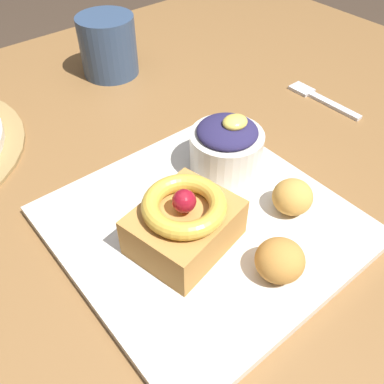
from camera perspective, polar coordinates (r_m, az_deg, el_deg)
dining_table at (r=0.59m, az=-3.34°, el=-5.59°), size 1.25×0.97×0.73m
front_plate at (r=0.46m, az=1.58°, el=-4.39°), size 0.29×0.29×0.01m
cake_slice at (r=0.41m, az=-1.02°, el=-4.08°), size 0.12×0.10×0.07m
berry_ramekin at (r=0.50m, az=4.68°, el=6.10°), size 0.09×0.09×0.07m
fritter_front at (r=0.47m, az=13.43°, el=-0.64°), size 0.04×0.04×0.04m
fritter_middle at (r=0.41m, az=11.98°, el=-8.87°), size 0.05×0.05×0.04m
fork at (r=0.70m, az=16.81°, el=12.07°), size 0.03×0.13×0.00m
coffee_mug at (r=0.73m, az=-11.27°, el=18.81°), size 0.09×0.09×0.09m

